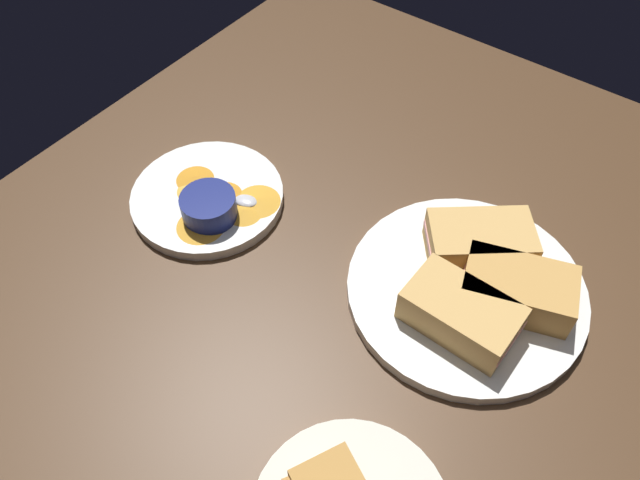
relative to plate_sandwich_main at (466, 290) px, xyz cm
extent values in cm
cube|color=#4C331E|center=(9.13, 4.57, -2.30)|extent=(110.00, 110.00, 3.00)
cylinder|color=white|center=(0.00, 0.00, 0.00)|extent=(29.79, 29.79, 1.60)
cube|color=tan|center=(-1.61, 5.43, 3.20)|extent=(13.19, 7.94, 4.80)
cube|color=#DB938E|center=(-1.61, 5.43, 3.20)|extent=(13.44, 7.34, 0.80)
cube|color=tan|center=(-5.43, -1.61, 3.20)|extent=(14.74, 11.34, 4.80)
cube|color=#DB938E|center=(-5.43, -1.61, 3.20)|extent=(14.80, 10.85, 0.80)
cube|color=tan|center=(1.61, -5.43, 3.20)|extent=(14.90, 14.05, 4.80)
cube|color=#DB938E|center=(1.61, -5.43, 3.20)|extent=(14.72, 13.74, 0.80)
cylinder|color=#0C144C|center=(0.88, -6.64, 2.94)|extent=(6.66, 6.66, 4.28)
cylinder|color=black|center=(0.88, -6.64, 4.68)|extent=(5.46, 5.46, 0.60)
cube|color=silver|center=(1.14, 2.93, 1.05)|extent=(0.95, 5.52, 0.40)
ellipsoid|color=silver|center=(0.99, -2.56, 1.20)|extent=(2.29, 3.26, 0.80)
cylinder|color=white|center=(36.87, 7.65, 0.00)|extent=(21.39, 21.39, 1.60)
cylinder|color=navy|center=(33.66, 10.32, 2.53)|extent=(7.50, 7.50, 3.46)
cylinder|color=olive|center=(33.66, 10.32, 3.86)|extent=(6.15, 6.15, 0.60)
cube|color=silver|center=(36.44, 7.50, 1.05)|extent=(5.46, 2.54, 0.40)
ellipsoid|color=silver|center=(31.23, 5.71, 1.20)|extent=(3.74, 3.12, 0.80)
cone|color=gold|center=(33.35, 12.57, 1.10)|extent=(8.63, 8.63, 0.60)
cone|color=gold|center=(30.34, 7.26, 1.10)|extent=(6.92, 6.92, 0.60)
cone|color=orange|center=(40.04, 6.67, 1.10)|extent=(6.01, 6.01, 0.60)
cone|color=gold|center=(38.58, 8.39, 1.10)|extent=(6.44, 6.44, 0.60)
cone|color=orange|center=(34.68, 6.48, 1.10)|extent=(6.97, 6.97, 0.60)
cone|color=gold|center=(30.09, 4.94, 1.10)|extent=(8.89, 8.89, 0.60)
camera|label=1|loc=(-11.51, 46.09, 64.72)|focal=34.98mm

